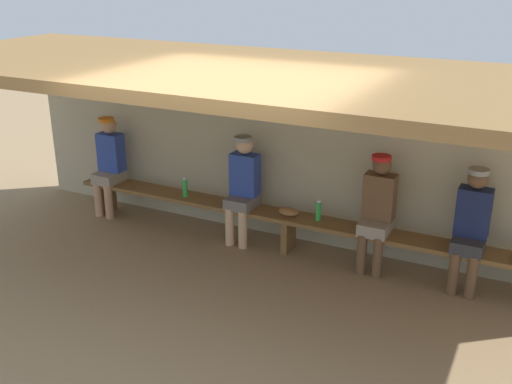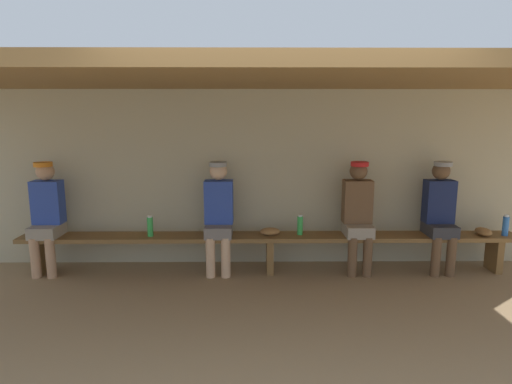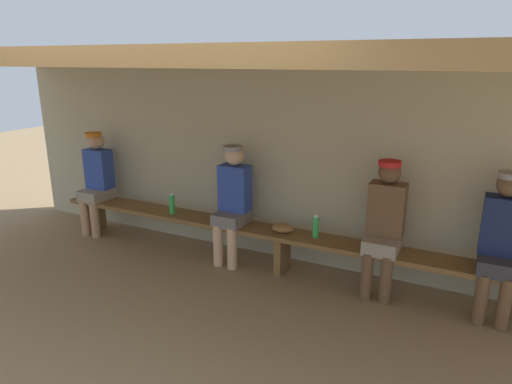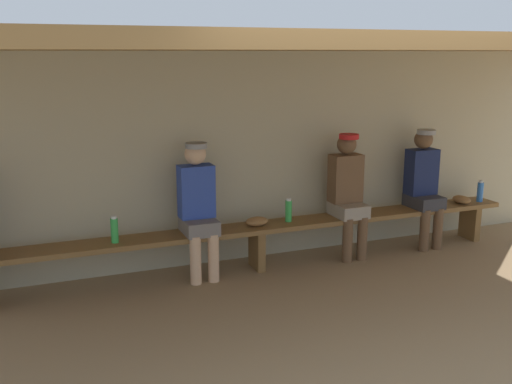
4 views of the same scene
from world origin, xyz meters
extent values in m
plane|color=#937754|center=(0.00, 0.00, 0.00)|extent=(24.00, 24.00, 0.00)
cube|color=#B7AD8C|center=(0.00, 2.00, 1.10)|extent=(8.00, 0.20, 2.20)
cube|color=olive|center=(0.00, 0.70, 2.26)|extent=(8.00, 2.80, 0.12)
cube|color=brown|center=(0.00, 1.55, 0.43)|extent=(6.00, 0.36, 0.05)
cube|color=brown|center=(0.00, 1.55, 0.21)|extent=(0.08, 0.29, 0.41)
cube|color=brown|center=(2.75, 1.55, 0.21)|extent=(0.08, 0.29, 0.41)
cube|color=slate|center=(-0.62, 1.53, 0.53)|extent=(0.32, 0.40, 0.14)
cylinder|color=#DBAD84|center=(-0.71, 1.37, 0.24)|extent=(0.11, 0.11, 0.48)
cylinder|color=#DBAD84|center=(-0.53, 1.37, 0.24)|extent=(0.11, 0.11, 0.48)
cube|color=#2D47A5|center=(-0.62, 1.61, 0.86)|extent=(0.34, 0.20, 0.52)
sphere|color=#DBAD84|center=(-0.62, 1.61, 1.23)|extent=(0.21, 0.21, 0.21)
cylinder|color=gray|center=(-0.62, 1.57, 1.32)|extent=(0.21, 0.21, 0.05)
cube|color=#333338|center=(2.05, 1.53, 0.53)|extent=(0.32, 0.40, 0.14)
cylinder|color=brown|center=(1.96, 1.37, 0.24)|extent=(0.11, 0.11, 0.48)
cylinder|color=brown|center=(2.14, 1.37, 0.24)|extent=(0.11, 0.11, 0.48)
cube|color=#19234C|center=(2.05, 1.61, 0.86)|extent=(0.34, 0.20, 0.52)
sphere|color=brown|center=(2.05, 1.61, 1.23)|extent=(0.21, 0.21, 0.21)
cylinder|color=gray|center=(2.05, 1.57, 1.32)|extent=(0.21, 0.21, 0.05)
cube|color=gray|center=(1.06, 1.53, 0.53)|extent=(0.32, 0.40, 0.14)
cylinder|color=brown|center=(0.97, 1.37, 0.24)|extent=(0.11, 0.11, 0.48)
cylinder|color=brown|center=(1.15, 1.37, 0.24)|extent=(0.11, 0.11, 0.48)
cube|color=brown|center=(1.06, 1.61, 0.86)|extent=(0.34, 0.20, 0.52)
sphere|color=brown|center=(1.06, 1.61, 1.23)|extent=(0.21, 0.21, 0.21)
cylinder|color=red|center=(1.06, 1.57, 1.32)|extent=(0.21, 0.21, 0.05)
cylinder|color=blue|center=(2.83, 1.51, 0.58)|extent=(0.07, 0.07, 0.23)
cylinder|color=white|center=(2.83, 1.51, 0.70)|extent=(0.05, 0.05, 0.02)
cylinder|color=green|center=(0.36, 1.57, 0.57)|extent=(0.07, 0.07, 0.22)
cylinder|color=white|center=(0.36, 1.57, 0.70)|extent=(0.05, 0.05, 0.02)
cylinder|color=green|center=(-1.43, 1.52, 0.58)|extent=(0.07, 0.07, 0.23)
cylinder|color=white|center=(-1.43, 1.52, 0.70)|extent=(0.05, 0.05, 0.02)
ellipsoid|color=olive|center=(0.00, 1.55, 0.51)|extent=(0.25, 0.18, 0.09)
ellipsoid|color=olive|center=(2.57, 1.52, 0.51)|extent=(0.18, 0.25, 0.09)
camera|label=1|loc=(2.62, -4.56, 3.29)|focal=42.60mm
camera|label=2|loc=(-0.22, -3.55, 1.92)|focal=30.71mm
camera|label=3|loc=(1.77, -2.62, 2.24)|focal=31.60mm
camera|label=4|loc=(-2.16, -3.86, 2.18)|focal=41.67mm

